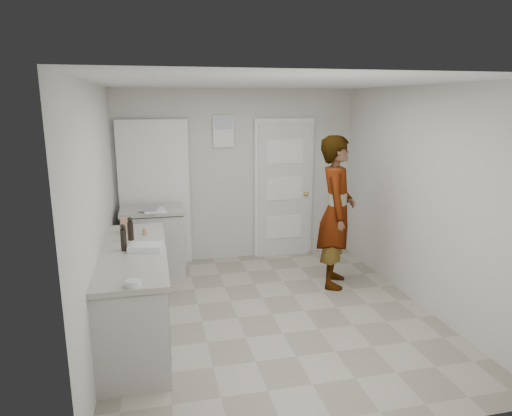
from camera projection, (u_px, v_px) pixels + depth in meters
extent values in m
plane|color=gray|center=(272.00, 314.00, 5.10)|extent=(4.00, 4.00, 0.00)
plane|color=beige|center=(237.00, 176.00, 6.71)|extent=(3.50, 0.00, 3.50)
plane|color=beige|center=(354.00, 273.00, 2.91)|extent=(3.50, 0.00, 3.50)
plane|color=beige|center=(99.00, 214.00, 4.43)|extent=(0.00, 4.00, 4.00)
plane|color=beige|center=(421.00, 198.00, 5.19)|extent=(0.00, 4.00, 4.00)
plane|color=silver|center=(274.00, 83.00, 4.52)|extent=(4.00, 4.00, 0.00)
cube|color=silver|center=(284.00, 191.00, 6.85)|extent=(0.80, 0.05, 2.00)
cube|color=white|center=(284.00, 189.00, 6.87)|extent=(0.90, 0.04, 2.10)
sphere|color=tan|center=(306.00, 194.00, 6.89)|extent=(0.07, 0.07, 0.07)
cube|color=white|center=(223.00, 132.00, 6.49)|extent=(0.30, 0.02, 0.45)
cube|color=black|center=(155.00, 195.00, 6.47)|extent=(0.90, 0.05, 2.04)
cube|color=white|center=(155.00, 195.00, 6.44)|extent=(0.98, 0.02, 2.10)
cube|color=silver|center=(135.00, 298.00, 4.49)|extent=(0.60, 1.90, 0.86)
cube|color=black|center=(137.00, 334.00, 4.58)|extent=(0.56, 1.86, 0.08)
cube|color=#B2B1A3|center=(132.00, 253.00, 4.38)|extent=(0.64, 1.96, 0.05)
cube|color=silver|center=(154.00, 244.00, 6.19)|extent=(0.80, 0.55, 0.86)
cube|color=black|center=(155.00, 271.00, 6.28)|extent=(0.75, 0.54, 0.08)
cube|color=#B2B1A3|center=(152.00, 210.00, 6.09)|extent=(0.84, 0.61, 0.05)
imported|color=silver|center=(336.00, 212.00, 5.73)|extent=(0.70, 0.83, 1.92)
cube|color=#966E4B|center=(126.00, 226.00, 4.92)|extent=(0.11, 0.07, 0.17)
cylinder|color=tan|center=(145.00, 231.00, 4.89)|extent=(0.05, 0.05, 0.07)
cylinder|color=black|center=(131.00, 231.00, 4.68)|extent=(0.06, 0.06, 0.19)
sphere|color=black|center=(130.00, 219.00, 4.66)|extent=(0.05, 0.05, 0.05)
cylinder|color=black|center=(124.00, 240.00, 4.35)|extent=(0.06, 0.06, 0.21)
sphere|color=black|center=(123.00, 227.00, 4.32)|extent=(0.05, 0.05, 0.05)
cube|color=silver|center=(146.00, 247.00, 4.39)|extent=(0.35, 0.27, 0.06)
cube|color=silver|center=(146.00, 248.00, 4.39)|extent=(0.30, 0.23, 0.04)
cylinder|color=silver|center=(133.00, 283.00, 3.53)|extent=(0.12, 0.12, 0.05)
sphere|color=white|center=(131.00, 284.00, 3.51)|extent=(0.04, 0.04, 0.04)
sphere|color=white|center=(136.00, 283.00, 3.54)|extent=(0.04, 0.04, 0.04)
cube|color=white|center=(154.00, 210.00, 5.96)|extent=(0.33, 0.39, 0.01)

